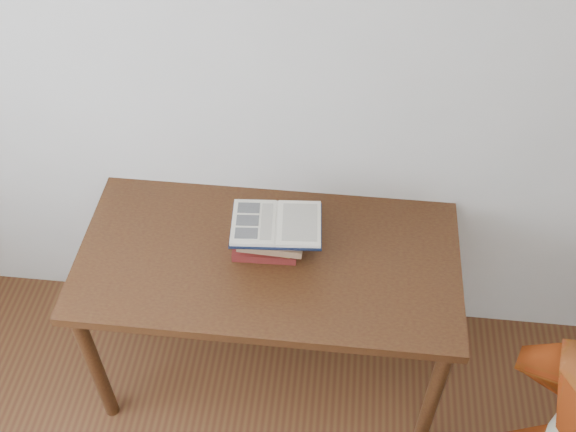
# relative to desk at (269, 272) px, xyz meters

# --- Properties ---
(desk) EXTENTS (1.49, 0.74, 0.80)m
(desk) POSITION_rel_desk_xyz_m (0.00, 0.00, 0.00)
(desk) COLOR #452A11
(desk) RESTS_ON ground
(book_stack) EXTENTS (0.28, 0.19, 0.16)m
(book_stack) POSITION_rel_desk_xyz_m (-0.00, 0.04, 0.18)
(book_stack) COLOR #5A1B16
(book_stack) RESTS_ON desk
(open_book) EXTENTS (0.35, 0.26, 0.03)m
(open_book) POSITION_rel_desk_xyz_m (0.03, 0.02, 0.27)
(open_book) COLOR black
(open_book) RESTS_ON book_stack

